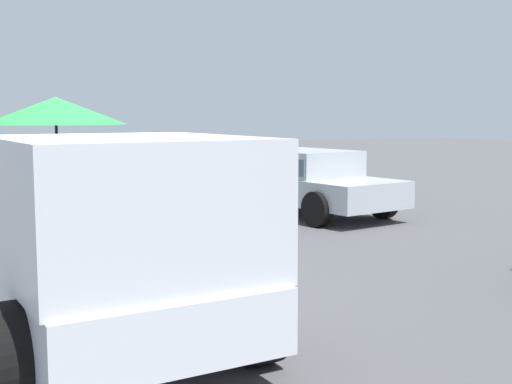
# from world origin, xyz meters

# --- Properties ---
(ground_plane) EXTENTS (80.00, 80.00, 0.00)m
(ground_plane) POSITION_xyz_m (0.00, 0.00, 0.00)
(ground_plane) COLOR #4C4C4F
(pickup_truck_main) EXTENTS (5.16, 2.51, 2.25)m
(pickup_truck_main) POSITION_xyz_m (0.44, 0.03, 0.99)
(pickup_truck_main) COLOR black
(pickup_truck_main) RESTS_ON ground
(parked_sedan_far) EXTENTS (4.53, 2.51, 1.33)m
(parked_sedan_far) POSITION_xyz_m (-5.48, 5.85, 0.74)
(parked_sedan_far) COLOR black
(parked_sedan_far) RESTS_ON ground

